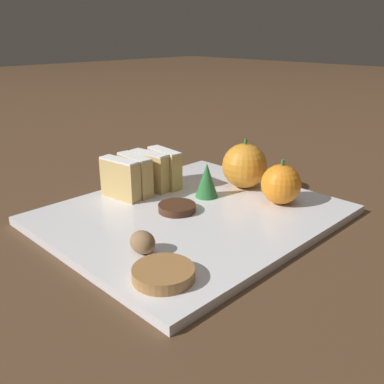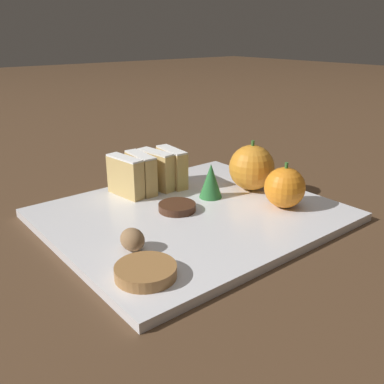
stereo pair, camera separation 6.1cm
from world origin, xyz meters
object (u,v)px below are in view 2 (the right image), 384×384
at_px(walnut, 132,240).
at_px(chocolate_cookie, 177,207).
at_px(orange_near, 252,168).
at_px(orange_far, 285,188).

bearing_deg(walnut, chocolate_cookie, 118.67).
xyz_separation_m(orange_near, chocolate_cookie, (-0.00, -0.15, -0.03)).
distance_m(orange_far, chocolate_cookie, 0.16).
distance_m(orange_near, orange_far, 0.09).
xyz_separation_m(orange_near, walnut, (0.06, -0.26, -0.02)).
distance_m(orange_far, walnut, 0.25).
relative_size(walnut, chocolate_cookie, 0.61).
bearing_deg(orange_far, orange_near, 168.32).
bearing_deg(walnut, orange_near, 102.43).
height_order(orange_far, chocolate_cookie, orange_far).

